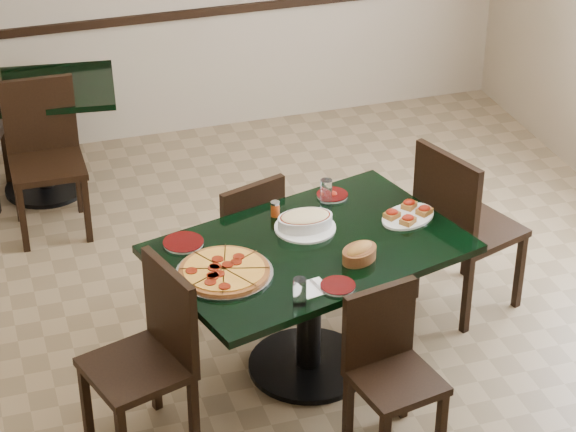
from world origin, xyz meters
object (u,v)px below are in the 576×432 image
object	(u,v)px
chair_left	(152,349)
back_chair_near	(44,148)
back_table	(38,119)
bruschetta_platter	(408,214)
chair_near	(388,362)
lasagna_casserole	(305,221)
bread_basket	(359,253)
chair_right	(460,221)
pepperoni_pizza	(224,271)
main_table	(309,276)
chair_far	(243,238)

from	to	relation	value
chair_left	back_chair_near	xyz separation A→B (m)	(-0.22, 2.18, 0.02)
back_table	bruschetta_platter	distance (m)	2.80
chair_near	lasagna_casserole	distance (m)	0.87
bread_basket	bruschetta_platter	world-z (taller)	bread_basket
chair_right	pepperoni_pizza	world-z (taller)	chair_right
chair_right	lasagna_casserole	world-z (taller)	chair_right
chair_left	back_chair_near	size ratio (longest dim) A/B	0.97
main_table	back_chair_near	size ratio (longest dim) A/B	1.74
pepperoni_pizza	bread_basket	world-z (taller)	bread_basket
main_table	chair_right	size ratio (longest dim) A/B	1.66
main_table	lasagna_casserole	size ratio (longest dim) A/B	5.35
chair_far	pepperoni_pizza	size ratio (longest dim) A/B	1.80
main_table	chair_far	distance (m)	0.65
lasagna_casserole	chair_left	bearing A→B (deg)	-151.48
pepperoni_pizza	bread_basket	size ratio (longest dim) A/B	1.95
lasagna_casserole	back_table	bearing A→B (deg)	118.33
chair_near	back_chair_near	distance (m)	2.82
back_table	lasagna_casserole	size ratio (longest dim) A/B	3.51
main_table	back_chair_near	xyz separation A→B (m)	(-1.08, 1.90, -0.03)
chair_far	main_table	bearing A→B (deg)	86.83
main_table	lasagna_casserole	xyz separation A→B (m)	(0.03, 0.16, 0.23)
back_table	bread_basket	size ratio (longest dim) A/B	4.59
bread_basket	bruschetta_platter	size ratio (longest dim) A/B	0.63
chair_near	back_table	bearing A→B (deg)	101.85
chair_near	lasagna_casserole	bearing A→B (deg)	90.17
chair_near	pepperoni_pizza	bearing A→B (deg)	131.64
main_table	pepperoni_pizza	bearing A→B (deg)	179.48
main_table	chair_near	size ratio (longest dim) A/B	2.07
chair_right	back_chair_near	bearing A→B (deg)	32.36
back_table	chair_near	bearing A→B (deg)	-59.76
back_table	back_chair_near	xyz separation A→B (m)	(-0.02, -0.47, 0.01)
chair_right	chair_far	bearing A→B (deg)	53.85
back_chair_near	pepperoni_pizza	size ratio (longest dim) A/B	2.05
main_table	lasagna_casserole	distance (m)	0.28
pepperoni_pizza	back_table	bearing A→B (deg)	103.56
chair_right	bread_basket	distance (m)	0.93
chair_left	back_chair_near	distance (m)	2.20
lasagna_casserole	bread_basket	distance (m)	0.39
bread_basket	back_table	bearing A→B (deg)	86.80
chair_right	pepperoni_pizza	xyz separation A→B (m)	(-1.42, -0.40, 0.20)
chair_far	chair_near	xyz separation A→B (m)	(0.35, -1.24, -0.02)
lasagna_casserole	bruschetta_platter	size ratio (longest dim) A/B	0.82
bruschetta_platter	lasagna_casserole	bearing A→B (deg)	147.77
back_table	pepperoni_pizza	size ratio (longest dim) A/B	2.35
chair_far	chair_near	distance (m)	1.29
chair_far	lasagna_casserole	distance (m)	0.60
chair_near	pepperoni_pizza	world-z (taller)	chair_near
pepperoni_pizza	bruschetta_platter	world-z (taller)	bruschetta_platter
back_table	back_chair_near	bearing A→B (deg)	-84.41
main_table	chair_near	bearing A→B (deg)	-89.03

